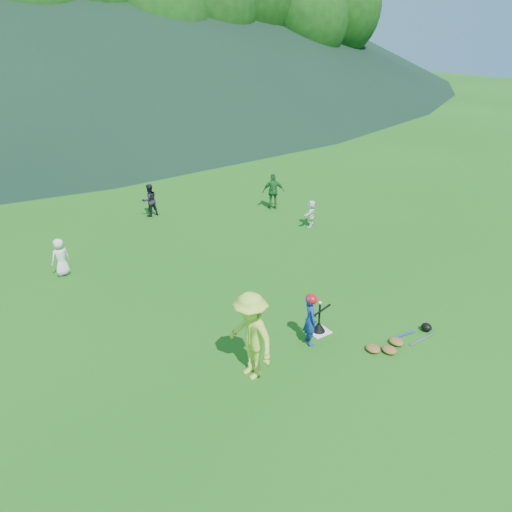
{
  "coord_description": "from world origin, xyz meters",
  "views": [
    {
      "loc": [
        -6.4,
        -7.02,
        6.19
      ],
      "look_at": [
        0.0,
        2.5,
        0.9
      ],
      "focal_mm": 35.0,
      "sensor_mm": 36.0,
      "label": 1
    }
  ],
  "objects_px": {
    "adult_coach": "(251,336)",
    "batting_tee": "(319,327)",
    "fielder_a": "(60,257)",
    "fielder_d": "(311,213)",
    "fielder_b": "(150,200)",
    "fielder_c": "(273,191)",
    "equipment_pile": "(397,342)",
    "batter_child": "(310,320)",
    "home_plate": "(318,331)"
  },
  "relations": [
    {
      "from": "equipment_pile",
      "to": "fielder_b",
      "type": "bearing_deg",
      "value": 96.49
    },
    {
      "from": "adult_coach",
      "to": "fielder_a",
      "type": "distance_m",
      "value": 6.77
    },
    {
      "from": "home_plate",
      "to": "equipment_pile",
      "type": "bearing_deg",
      "value": -50.88
    },
    {
      "from": "fielder_b",
      "to": "batting_tee",
      "type": "xyz_separation_m",
      "value": [
        0.12,
        -9.1,
        -0.46
      ]
    },
    {
      "from": "batter_child",
      "to": "fielder_a",
      "type": "distance_m",
      "value": 7.2
    },
    {
      "from": "batter_child",
      "to": "batting_tee",
      "type": "bearing_deg",
      "value": -43.02
    },
    {
      "from": "batter_child",
      "to": "fielder_a",
      "type": "bearing_deg",
      "value": 50.31
    },
    {
      "from": "fielder_d",
      "to": "batter_child",
      "type": "bearing_deg",
      "value": 15.13
    },
    {
      "from": "fielder_d",
      "to": "batting_tee",
      "type": "xyz_separation_m",
      "value": [
        -3.99,
        -5.11,
        -0.33
      ]
    },
    {
      "from": "fielder_c",
      "to": "fielder_d",
      "type": "bearing_deg",
      "value": 118.96
    },
    {
      "from": "adult_coach",
      "to": "equipment_pile",
      "type": "xyz_separation_m",
      "value": [
        3.16,
        -0.88,
        -0.83
      ]
    },
    {
      "from": "fielder_c",
      "to": "equipment_pile",
      "type": "distance_m",
      "value": 9.09
    },
    {
      "from": "fielder_a",
      "to": "equipment_pile",
      "type": "distance_m",
      "value": 8.95
    },
    {
      "from": "fielder_b",
      "to": "adult_coach",
      "type": "bearing_deg",
      "value": 73.17
    },
    {
      "from": "fielder_d",
      "to": "equipment_pile",
      "type": "bearing_deg",
      "value": 30.46
    },
    {
      "from": "adult_coach",
      "to": "batting_tee",
      "type": "height_order",
      "value": "adult_coach"
    },
    {
      "from": "adult_coach",
      "to": "fielder_b",
      "type": "relative_size",
      "value": 1.54
    },
    {
      "from": "fielder_a",
      "to": "batting_tee",
      "type": "distance_m",
      "value": 7.26
    },
    {
      "from": "fielder_b",
      "to": "equipment_pile",
      "type": "height_order",
      "value": "fielder_b"
    },
    {
      "from": "fielder_a",
      "to": "home_plate",
      "type": "bearing_deg",
      "value": 108.69
    },
    {
      "from": "adult_coach",
      "to": "fielder_b",
      "type": "distance_m",
      "value": 9.74
    },
    {
      "from": "fielder_c",
      "to": "fielder_d",
      "type": "height_order",
      "value": "fielder_c"
    },
    {
      "from": "fielder_a",
      "to": "fielder_d",
      "type": "xyz_separation_m",
      "value": [
        7.97,
        -0.95,
        -0.07
      ]
    },
    {
      "from": "batter_child",
      "to": "batting_tee",
      "type": "relative_size",
      "value": 1.7
    },
    {
      "from": "home_plate",
      "to": "fielder_a",
      "type": "distance_m",
      "value": 7.27
    },
    {
      "from": "fielder_d",
      "to": "equipment_pile",
      "type": "xyz_separation_m",
      "value": [
        -2.92,
        -6.42,
        -0.39
      ]
    },
    {
      "from": "fielder_b",
      "to": "fielder_c",
      "type": "xyz_separation_m",
      "value": [
        4.1,
        -1.83,
        0.09
      ]
    },
    {
      "from": "adult_coach",
      "to": "fielder_a",
      "type": "relative_size",
      "value": 1.71
    },
    {
      "from": "batting_tee",
      "to": "equipment_pile",
      "type": "xyz_separation_m",
      "value": [
        1.07,
        -1.31,
        -0.06
      ]
    },
    {
      "from": "adult_coach",
      "to": "batting_tee",
      "type": "distance_m",
      "value": 2.27
    },
    {
      "from": "batting_tee",
      "to": "adult_coach",
      "type": "bearing_deg",
      "value": -168.37
    },
    {
      "from": "batting_tee",
      "to": "equipment_pile",
      "type": "height_order",
      "value": "batting_tee"
    },
    {
      "from": "fielder_d",
      "to": "equipment_pile",
      "type": "distance_m",
      "value": 7.07
    },
    {
      "from": "fielder_b",
      "to": "batting_tee",
      "type": "distance_m",
      "value": 9.12
    },
    {
      "from": "fielder_b",
      "to": "fielder_d",
      "type": "distance_m",
      "value": 5.73
    },
    {
      "from": "batter_child",
      "to": "adult_coach",
      "type": "height_order",
      "value": "adult_coach"
    },
    {
      "from": "adult_coach",
      "to": "home_plate",
      "type": "bearing_deg",
      "value": 97.14
    },
    {
      "from": "fielder_b",
      "to": "fielder_c",
      "type": "relative_size",
      "value": 0.87
    },
    {
      "from": "fielder_a",
      "to": "fielder_c",
      "type": "xyz_separation_m",
      "value": [
        7.95,
        1.21,
        0.15
      ]
    },
    {
      "from": "fielder_a",
      "to": "batting_tee",
      "type": "height_order",
      "value": "fielder_a"
    },
    {
      "from": "adult_coach",
      "to": "fielder_d",
      "type": "height_order",
      "value": "adult_coach"
    },
    {
      "from": "fielder_b",
      "to": "fielder_a",
      "type": "bearing_deg",
      "value": 33.1
    },
    {
      "from": "batter_child",
      "to": "equipment_pile",
      "type": "relative_size",
      "value": 0.64
    },
    {
      "from": "home_plate",
      "to": "fielder_b",
      "type": "bearing_deg",
      "value": 90.73
    },
    {
      "from": "fielder_a",
      "to": "fielder_d",
      "type": "height_order",
      "value": "fielder_a"
    },
    {
      "from": "fielder_c",
      "to": "fielder_d",
      "type": "distance_m",
      "value": 2.17
    },
    {
      "from": "fielder_b",
      "to": "home_plate",
      "type": "bearing_deg",
      "value": 85.59
    },
    {
      "from": "equipment_pile",
      "to": "fielder_c",
      "type": "bearing_deg",
      "value": 71.27
    },
    {
      "from": "home_plate",
      "to": "fielder_d",
      "type": "xyz_separation_m",
      "value": [
        3.99,
        5.11,
        0.45
      ]
    },
    {
      "from": "fielder_c",
      "to": "fielder_a",
      "type": "bearing_deg",
      "value": 37.31
    }
  ]
}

